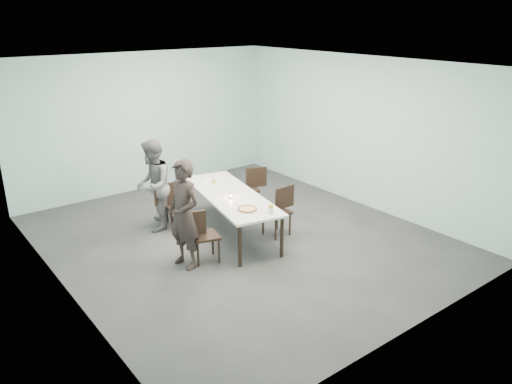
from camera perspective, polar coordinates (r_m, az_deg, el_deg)
ground at (r=8.87m, az=-1.88°, el=-5.26°), size 7.00×7.00×0.00m
room_shell at (r=8.22m, az=-2.04°, el=7.63°), size 6.02×7.02×3.01m
table at (r=8.80m, az=-2.91°, el=-0.59°), size 1.42×2.73×0.75m
chair_near_left at (r=7.92m, az=-6.41°, el=-4.61°), size 0.65×0.52×0.87m
chair_far_left at (r=9.25m, az=-9.60°, el=-1.09°), size 0.63×0.47×0.87m
chair_near_right at (r=8.86m, az=2.76°, el=-1.78°), size 0.62×0.43×0.87m
chair_far_right at (r=9.97m, az=-0.57°, el=0.75°), size 0.65×0.55×0.87m
diner_near at (r=7.67m, az=-8.24°, el=-2.59°), size 0.52×0.69×1.72m
diner_far at (r=9.15m, az=-11.67°, el=0.77°), size 0.98×1.03×1.67m
pizza at (r=8.05m, az=-0.99°, el=-1.98°), size 0.34×0.34×0.04m
side_plate at (r=8.36m, az=-1.19°, el=-1.24°), size 0.18×0.18×0.01m
beer_glass at (r=7.91m, az=1.70°, el=-1.97°), size 0.08×0.08×0.15m
water_tumbler at (r=7.90m, az=1.69°, el=-2.22°), size 0.08×0.08×0.09m
tealight at (r=8.57m, az=-2.87°, el=-0.60°), size 0.06×0.06×0.05m
amber_tumbler at (r=9.36m, az=-4.86°, el=1.25°), size 0.07×0.07×0.08m
menu at (r=9.52m, az=-5.40°, el=1.32°), size 0.34×0.28×0.01m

